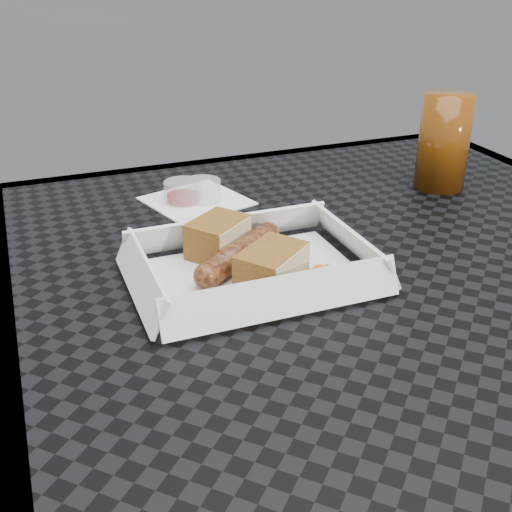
{
  "coord_description": "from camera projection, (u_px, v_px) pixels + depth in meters",
  "views": [
    {
      "loc": [
        -0.35,
        -0.56,
        1.07
      ],
      "look_at": [
        -0.14,
        -0.01,
        0.78
      ],
      "focal_mm": 45.0,
      "sensor_mm": 36.0,
      "label": 1
    }
  ],
  "objects": [
    {
      "name": "bratwurst",
      "position": [
        239.0,
        254.0,
        0.69
      ],
      "size": [
        0.12,
        0.1,
        0.03
      ],
      "rotation": [
        0.0,
        0.0,
        0.65
      ],
      "color": "brown",
      "rests_on": "food_tray"
    },
    {
      "name": "condiment_cup_empty",
      "position": [
        202.0,
        191.0,
        0.87
      ],
      "size": [
        0.05,
        0.05,
        0.03
      ],
      "primitive_type": "cylinder",
      "color": "silver",
      "rests_on": "patio_table"
    },
    {
      "name": "condiment_cup_sauce",
      "position": [
        183.0,
        192.0,
        0.86
      ],
      "size": [
        0.05,
        0.05,
        0.03
      ],
      "primitive_type": "cylinder",
      "color": "#940B0A",
      "rests_on": "patio_table"
    },
    {
      "name": "food_tray",
      "position": [
        253.0,
        276.0,
        0.68
      ],
      "size": [
        0.22,
        0.15,
        0.0
      ],
      "primitive_type": "cube",
      "color": "white",
      "rests_on": "patio_table"
    },
    {
      "name": "bread_near",
      "position": [
        218.0,
        237.0,
        0.71
      ],
      "size": [
        0.08,
        0.08,
        0.04
      ],
      "primitive_type": "cube",
      "rotation": [
        0.0,
        0.0,
        0.65
      ],
      "color": "brown",
      "rests_on": "food_tray"
    },
    {
      "name": "bread_far",
      "position": [
        271.0,
        266.0,
        0.65
      ],
      "size": [
        0.09,
        0.08,
        0.04
      ],
      "primitive_type": "cube",
      "rotation": [
        0.0,
        0.0,
        0.65
      ],
      "color": "brown",
      "rests_on": "food_tray"
    },
    {
      "name": "patio_table",
      "position": [
        359.0,
        312.0,
        0.76
      ],
      "size": [
        0.8,
        0.8,
        0.74
      ],
      "color": "black",
      "rests_on": "ground"
    },
    {
      "name": "napkin",
      "position": [
        197.0,
        201.0,
        0.87
      ],
      "size": [
        0.15,
        0.15,
        0.0
      ],
      "primitive_type": "cube",
      "rotation": [
        0.0,
        0.0,
        0.29
      ],
      "color": "white",
      "rests_on": "patio_table"
    },
    {
      "name": "veg_garnish",
      "position": [
        330.0,
        276.0,
        0.67
      ],
      "size": [
        0.03,
        0.03,
        0.0
      ],
      "color": "#ED550A",
      "rests_on": "food_tray"
    },
    {
      "name": "drink_glass",
      "position": [
        444.0,
        141.0,
        0.89
      ],
      "size": [
        0.07,
        0.07,
        0.13
      ],
      "primitive_type": "cylinder",
      "color": "#592907",
      "rests_on": "patio_table"
    }
  ]
}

